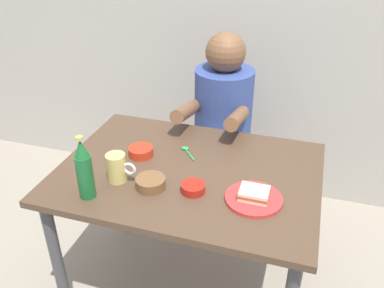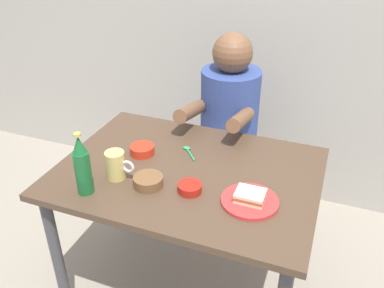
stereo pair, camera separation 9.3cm
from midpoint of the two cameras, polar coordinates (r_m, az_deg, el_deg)
The scene contains 12 objects.
ground_plane at distance 2.23m, azimuth 0.78°, elevation -19.63°, with size 6.00×6.00×0.00m, color gray.
dining_table at distance 1.79m, azimuth 0.93°, elevation -6.14°, with size 1.10×0.80×0.74m.
stool at distance 2.46m, azimuth 5.88°, elevation -3.56°, with size 0.34×0.34×0.45m.
person_seated at distance 2.24m, azimuth 6.35°, elevation 5.18°, with size 0.33×0.56×0.72m.
plate_orange at distance 1.57m, azimuth 9.80°, elevation -7.93°, with size 0.22×0.22×0.01m, color red.
sandwich at distance 1.56m, azimuth 9.88°, elevation -7.20°, with size 0.11×0.09×0.04m.
beer_mug at distance 1.68m, azimuth -9.04°, elevation -2.97°, with size 0.13×0.08×0.12m.
beer_bottle at distance 1.58m, azimuth -13.52°, elevation -3.10°, with size 0.06×0.06×0.26m.
sambal_bowl_red at distance 1.60m, azimuth 1.37°, elevation -6.15°, with size 0.10×0.10×0.03m.
sauce_bowl_chili at distance 1.84m, azimuth -5.57°, elevation -0.79°, with size 0.11×0.11×0.04m.
condiment_bowl_brown at distance 1.63m, azimuth -4.54°, elevation -5.19°, with size 0.12×0.12×0.04m.
spoon at distance 1.86m, azimuth 0.90°, elevation -0.94°, with size 0.09×0.10×0.01m.
Camera 2 is at (0.53, -1.34, 1.71)m, focal length 38.01 mm.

